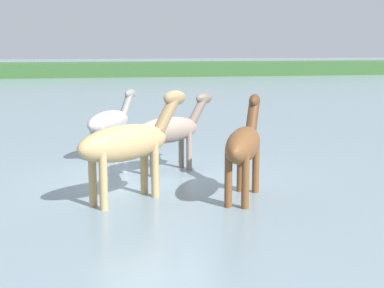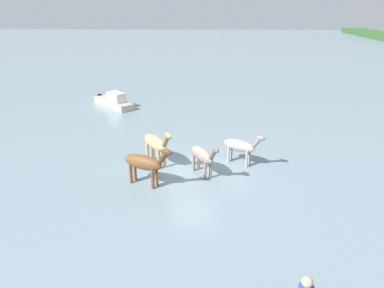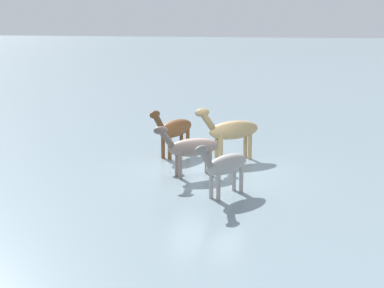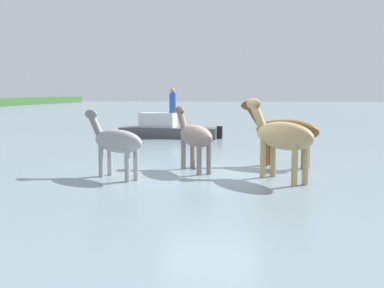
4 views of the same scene
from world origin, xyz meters
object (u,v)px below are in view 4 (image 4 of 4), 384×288
object	(u,v)px
horse_mid_herd	(194,136)
horse_rear_stallion	(281,136)
horse_pinto_flank	(284,131)
horse_dun_straggler	(116,141)
person_boatman_standing	(173,101)
boat_motor_center	(167,131)

from	to	relation	value
horse_mid_herd	horse_rear_stallion	distance (m)	2.55
horse_pinto_flank	horse_dun_straggler	world-z (taller)	horse_pinto_flank
horse_pinto_flank	person_boatman_standing	world-z (taller)	person_boatman_standing
horse_rear_stallion	boat_motor_center	bearing A→B (deg)	-10.44
horse_dun_straggler	person_boatman_standing	bearing A→B (deg)	-53.36
horse_pinto_flank	boat_motor_center	xyz separation A→B (m)	(8.22, 4.96, -0.74)
horse_rear_stallion	horse_dun_straggler	bearing A→B (deg)	58.10
boat_motor_center	horse_dun_straggler	bearing A→B (deg)	97.91
horse_mid_herd	horse_dun_straggler	size ratio (longest dim) A/B	1.06
horse_mid_herd	boat_motor_center	size ratio (longest dim) A/B	0.43
horse_dun_straggler	horse_rear_stallion	xyz separation A→B (m)	(0.22, -4.14, 0.17)
horse_dun_straggler	horse_rear_stallion	distance (m)	4.15
horse_dun_straggler	horse_rear_stallion	world-z (taller)	horse_rear_stallion
horse_rear_stallion	horse_pinto_flank	bearing A→B (deg)	-40.64
horse_mid_herd	person_boatman_standing	world-z (taller)	person_boatman_standing
horse_pinto_flank	horse_rear_stallion	xyz separation A→B (m)	(-2.19, 0.22, 0.06)
boat_motor_center	person_boatman_standing	world-z (taller)	person_boatman_standing
horse_rear_stallion	person_boatman_standing	distance (m)	11.45
horse_dun_straggler	boat_motor_center	bearing A→B (deg)	-51.97
horse_pinto_flank	horse_rear_stallion	bearing A→B (deg)	109.88
horse_rear_stallion	person_boatman_standing	world-z (taller)	person_boatman_standing
horse_dun_straggler	person_boatman_standing	size ratio (longest dim) A/B	1.70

